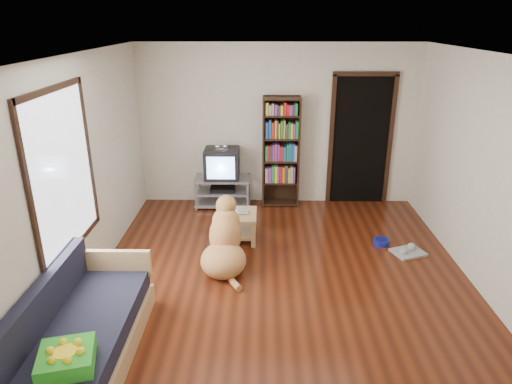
{
  "coord_description": "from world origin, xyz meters",
  "views": [
    {
      "loc": [
        -0.25,
        -4.78,
        2.95
      ],
      "look_at": [
        -0.33,
        0.55,
        0.9
      ],
      "focal_mm": 32.0,
      "sensor_mm": 36.0,
      "label": 1
    }
  ],
  "objects_px": {
    "dog_bowl": "(381,242)",
    "coffee_table": "(237,221)",
    "crt_tv": "(222,163)",
    "sofa": "(83,332)",
    "bookshelf": "(281,146)",
    "dog": "(225,243)",
    "grey_rag": "(408,252)",
    "laptop": "(237,213)",
    "green_cushion": "(67,359)",
    "tv_stand": "(223,191)"
  },
  "relations": [
    {
      "from": "dog_bowl",
      "to": "bookshelf",
      "type": "relative_size",
      "value": 0.12
    },
    {
      "from": "green_cushion",
      "to": "dog",
      "type": "xyz_separation_m",
      "value": [
        1.04,
        2.25,
        -0.16
      ]
    },
    {
      "from": "bookshelf",
      "to": "coffee_table",
      "type": "xyz_separation_m",
      "value": [
        -0.65,
        -1.32,
        -0.72
      ]
    },
    {
      "from": "grey_rag",
      "to": "sofa",
      "type": "distance_m",
      "value": 4.12
    },
    {
      "from": "laptop",
      "to": "dog",
      "type": "relative_size",
      "value": 0.29
    },
    {
      "from": "grey_rag",
      "to": "sofa",
      "type": "height_order",
      "value": "sofa"
    },
    {
      "from": "coffee_table",
      "to": "dog",
      "type": "xyz_separation_m",
      "value": [
        -0.11,
        -0.75,
        0.05
      ]
    },
    {
      "from": "crt_tv",
      "to": "sofa",
      "type": "relative_size",
      "value": 0.32
    },
    {
      "from": "coffee_table",
      "to": "dog",
      "type": "bearing_deg",
      "value": -98.2
    },
    {
      "from": "sofa",
      "to": "dog",
      "type": "distance_m",
      "value": 2.02
    },
    {
      "from": "sofa",
      "to": "grey_rag",
      "type": "bearing_deg",
      "value": 29.43
    },
    {
      "from": "crt_tv",
      "to": "sofa",
      "type": "height_order",
      "value": "crt_tv"
    },
    {
      "from": "tv_stand",
      "to": "dog",
      "type": "bearing_deg",
      "value": -84.5
    },
    {
      "from": "green_cushion",
      "to": "sofa",
      "type": "distance_m",
      "value": 0.65
    },
    {
      "from": "green_cushion",
      "to": "dog",
      "type": "bearing_deg",
      "value": 50.39
    },
    {
      "from": "laptop",
      "to": "crt_tv",
      "type": "height_order",
      "value": "crt_tv"
    },
    {
      "from": "grey_rag",
      "to": "crt_tv",
      "type": "xyz_separation_m",
      "value": [
        -2.61,
        1.63,
        0.73
      ]
    },
    {
      "from": "grey_rag",
      "to": "coffee_table",
      "type": "bearing_deg",
      "value": 170.62
    },
    {
      "from": "laptop",
      "to": "bookshelf",
      "type": "bearing_deg",
      "value": 72.16
    },
    {
      "from": "dog_bowl",
      "to": "dog",
      "type": "bearing_deg",
      "value": -163.63
    },
    {
      "from": "sofa",
      "to": "bookshelf",
      "type": "bearing_deg",
      "value": 62.68
    },
    {
      "from": "tv_stand",
      "to": "crt_tv",
      "type": "xyz_separation_m",
      "value": [
        0.0,
        0.02,
        0.47
      ]
    },
    {
      "from": "bookshelf",
      "to": "sofa",
      "type": "height_order",
      "value": "bookshelf"
    },
    {
      "from": "dog_bowl",
      "to": "tv_stand",
      "type": "bearing_deg",
      "value": 149.46
    },
    {
      "from": "laptop",
      "to": "grey_rag",
      "type": "distance_m",
      "value": 2.37
    },
    {
      "from": "laptop",
      "to": "dog",
      "type": "bearing_deg",
      "value": -90.69
    },
    {
      "from": "tv_stand",
      "to": "dog",
      "type": "xyz_separation_m",
      "value": [
        0.19,
        -1.98,
        0.06
      ]
    },
    {
      "from": "dog_bowl",
      "to": "dog",
      "type": "relative_size",
      "value": 0.2
    },
    {
      "from": "tv_stand",
      "to": "bookshelf",
      "type": "xyz_separation_m",
      "value": [
        0.95,
        0.09,
        0.73
      ]
    },
    {
      "from": "grey_rag",
      "to": "tv_stand",
      "type": "height_order",
      "value": "tv_stand"
    },
    {
      "from": "dog_bowl",
      "to": "dog",
      "type": "xyz_separation_m",
      "value": [
        -2.12,
        -0.62,
        0.29
      ]
    },
    {
      "from": "green_cushion",
      "to": "crt_tv",
      "type": "xyz_separation_m",
      "value": [
        0.85,
        4.25,
        0.26
      ]
    },
    {
      "from": "bookshelf",
      "to": "coffee_table",
      "type": "distance_m",
      "value": 1.64
    },
    {
      "from": "green_cushion",
      "to": "crt_tv",
      "type": "height_order",
      "value": "crt_tv"
    },
    {
      "from": "green_cushion",
      "to": "dog_bowl",
      "type": "bearing_deg",
      "value": 27.5
    },
    {
      "from": "bookshelf",
      "to": "sofa",
      "type": "relative_size",
      "value": 1.0
    },
    {
      "from": "dog_bowl",
      "to": "dog",
      "type": "distance_m",
      "value": 2.22
    },
    {
      "from": "sofa",
      "to": "dog",
      "type": "xyz_separation_m",
      "value": [
        1.16,
        1.65,
        0.07
      ]
    },
    {
      "from": "grey_rag",
      "to": "green_cushion",
      "type": "bearing_deg",
      "value": -142.83
    },
    {
      "from": "sofa",
      "to": "coffee_table",
      "type": "height_order",
      "value": "sofa"
    },
    {
      "from": "laptop",
      "to": "grey_rag",
      "type": "height_order",
      "value": "laptop"
    },
    {
      "from": "coffee_table",
      "to": "sofa",
      "type": "bearing_deg",
      "value": -117.93
    },
    {
      "from": "grey_rag",
      "to": "sofa",
      "type": "xyz_separation_m",
      "value": [
        -3.58,
        -2.02,
        0.25
      ]
    },
    {
      "from": "laptop",
      "to": "dog_bowl",
      "type": "relative_size",
      "value": 1.46
    },
    {
      "from": "laptop",
      "to": "bookshelf",
      "type": "relative_size",
      "value": 0.18
    },
    {
      "from": "dog_bowl",
      "to": "coffee_table",
      "type": "distance_m",
      "value": 2.03
    },
    {
      "from": "crt_tv",
      "to": "coffee_table",
      "type": "distance_m",
      "value": 1.37
    },
    {
      "from": "tv_stand",
      "to": "coffee_table",
      "type": "height_order",
      "value": "tv_stand"
    },
    {
      "from": "grey_rag",
      "to": "dog",
      "type": "bearing_deg",
      "value": -171.26
    },
    {
      "from": "dog_bowl",
      "to": "coffee_table",
      "type": "bearing_deg",
      "value": 176.26
    }
  ]
}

